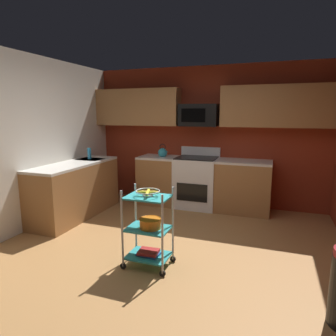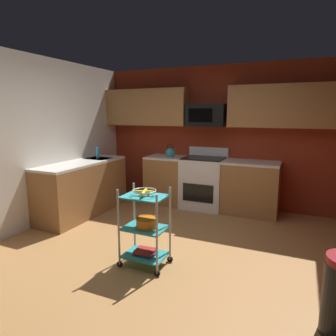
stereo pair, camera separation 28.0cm
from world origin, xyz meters
name	(u,v)px [view 2 (the right image)]	position (x,y,z in m)	size (l,w,h in m)	color
floor	(160,258)	(0.00, 0.00, -0.02)	(4.40, 4.80, 0.04)	#A87542
wall_back	(215,137)	(0.00, 2.43, 1.30)	(4.52, 0.06, 2.60)	maroon
wall_left	(21,144)	(-2.23, 0.00, 1.30)	(0.06, 4.80, 2.60)	silver
counter_run	(157,185)	(-0.82, 1.59, 0.46)	(3.42, 2.40, 0.92)	#9E6B3D
oven_range	(203,182)	(-0.11, 2.10, 0.48)	(0.76, 0.65, 1.10)	white
upper_cabinets	(214,107)	(0.02, 2.23, 1.85)	(4.40, 0.33, 0.70)	#9E6B3D
microwave	(207,115)	(-0.11, 2.21, 1.70)	(0.70, 0.39, 0.40)	black
rolling_cart	(145,228)	(-0.06, -0.26, 0.45)	(0.55, 0.37, 0.91)	silver
fruit_bowl	(144,192)	(-0.06, -0.26, 0.88)	(0.27, 0.27, 0.07)	silver
mixing_bowl_large	(147,223)	(-0.03, -0.26, 0.52)	(0.25, 0.25, 0.11)	orange
book_stack	(145,252)	(-0.06, -0.26, 0.16)	(0.26, 0.20, 0.06)	#1E4C8C
kettle	(170,153)	(-0.78, 2.10, 1.00)	(0.21, 0.18, 0.26)	teal
dish_soap_bottle	(98,153)	(-1.91, 1.35, 1.02)	(0.06, 0.06, 0.20)	#2D8CBF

